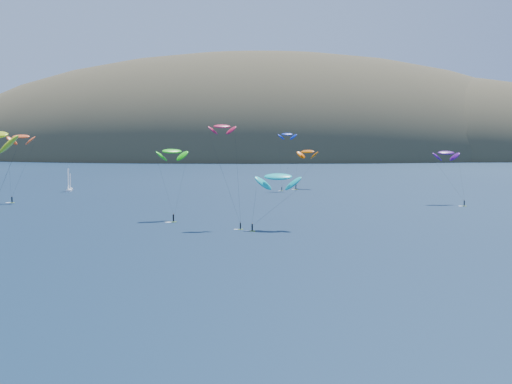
{
  "coord_description": "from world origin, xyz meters",
  "views": [
    {
      "loc": [
        11.29,
        -78.81,
        22.64
      ],
      "look_at": [
        12.27,
        80.0,
        9.0
      ],
      "focal_mm": 50.0,
      "sensor_mm": 36.0,
      "label": 1
    }
  ],
  "objects": [
    {
      "name": "kitesurfer_5",
      "position": [
        17.41,
        85.76,
        12.05
      ],
      "size": [
        12.06,
        8.16,
        14.89
      ],
      "rotation": [
        0.0,
        0.0,
        -0.14
      ],
      "color": "#D2FF1C",
      "rests_on": "ground"
    },
    {
      "name": "kitesurfer_3",
      "position": [
        -9.31,
        105.43,
        17.35
      ],
      "size": [
        8.98,
        12.45,
        19.69
      ],
      "rotation": [
        0.0,
        0.0,
        0.44
      ],
      "color": "#D2FF1C",
      "rests_on": "ground"
    },
    {
      "name": "kitesurfer_6",
      "position": [
        72.25,
        144.0,
        15.79
      ],
      "size": [
        8.48,
        12.21,
        18.12
      ],
      "rotation": [
        0.0,
        0.0,
        0.08
      ],
      "color": "#D2FF1C",
      "rests_on": "ground"
    },
    {
      "name": "ground",
      "position": [
        0.0,
        0.0,
        0.0
      ],
      "size": [
        2800.0,
        2800.0,
        0.0
      ],
      "primitive_type": "plane",
      "color": "black",
      "rests_on": "ground"
    },
    {
      "name": "sailboat",
      "position": [
        -57.45,
        188.66,
        0.87
      ],
      "size": [
        7.99,
        6.89,
        9.83
      ],
      "rotation": [
        0.0,
        0.0,
        0.11
      ],
      "color": "white",
      "rests_on": "ground"
    },
    {
      "name": "island",
      "position": [
        39.4,
        562.36,
        -10.74
      ],
      "size": [
        730.0,
        300.0,
        210.0
      ],
      "color": "#3D3526",
      "rests_on": "ground"
    },
    {
      "name": "kitesurfer_1",
      "position": [
        -62.71,
        150.48,
        20.78
      ],
      "size": [
        8.98,
        8.29,
        23.27
      ],
      "rotation": [
        0.0,
        0.0,
        -0.07
      ],
      "color": "#D2FF1C",
      "rests_on": "ground"
    },
    {
      "name": "kitesurfer_4",
      "position": [
        24.88,
        193.42,
        21.33
      ],
      "size": [
        7.12,
        6.56,
        23.29
      ],
      "rotation": [
        0.0,
        0.0,
        0.12
      ],
      "color": "#D2FF1C",
      "rests_on": "ground"
    },
    {
      "name": "kitesurfer_11",
      "position": [
        33.48,
        203.51,
        14.43
      ],
      "size": [
        10.79,
        13.48,
        17.04
      ],
      "rotation": [
        0.0,
        0.0,
        -0.67
      ],
      "color": "#D2FF1C",
      "rests_on": "ground"
    },
    {
      "name": "kitesurfer_9",
      "position": [
        4.3,
        90.3,
        23.63
      ],
      "size": [
        8.47,
        8.92,
        25.48
      ],
      "rotation": [
        0.0,
        0.0,
        0.22
      ],
      "color": "#D2FF1C",
      "rests_on": "ground"
    }
  ]
}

